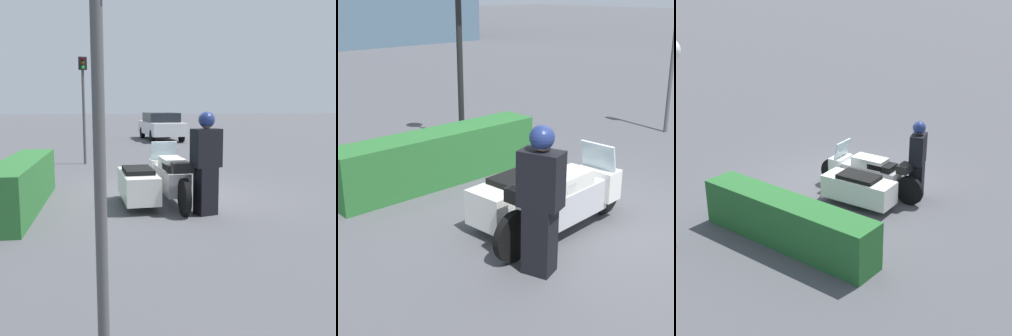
{
  "view_description": "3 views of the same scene",
  "coord_description": "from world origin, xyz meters",
  "views": [
    {
      "loc": [
        -8.87,
        1.14,
        1.93
      ],
      "look_at": [
        -1.12,
        0.08,
        0.75
      ],
      "focal_mm": 45.0,
      "sensor_mm": 36.0,
      "label": 1
    },
    {
      "loc": [
        -5.68,
        -4.3,
        3.22
      ],
      "look_at": [
        -1.31,
        0.55,
        0.94
      ],
      "focal_mm": 55.0,
      "sensor_mm": 36.0,
      "label": 2
    },
    {
      "loc": [
        -6.99,
        8.96,
        4.97
      ],
      "look_at": [
        -0.77,
        0.92,
        0.95
      ],
      "focal_mm": 55.0,
      "sensor_mm": 36.0,
      "label": 3
    }
  ],
  "objects": [
    {
      "name": "ground_plane",
      "position": [
        0.0,
        0.0,
        0.0
      ],
      "size": [
        160.0,
        160.0,
        0.0
      ],
      "primitive_type": "plane",
      "color": "#4C4C51"
    },
    {
      "name": "traffic_light_far",
      "position": [
        -5.8,
        1.21,
        2.1
      ],
      "size": [
        0.22,
        0.29,
        3.16
      ],
      "rotation": [
        0.0,
        0.0,
        -0.25
      ],
      "color": "#4C4C4C",
      "rests_on": "ground"
    },
    {
      "name": "officer_rider",
      "position": [
        -1.74,
        -0.51,
        0.96
      ],
      "size": [
        0.44,
        0.56,
        1.82
      ],
      "rotation": [
        0.0,
        0.0,
        0.32
      ],
      "color": "black",
      "rests_on": "ground"
    },
    {
      "name": "traffic_light_near",
      "position": [
        5.05,
        1.97,
        2.25
      ],
      "size": [
        0.22,
        0.28,
        3.42
      ],
      "rotation": [
        0.0,
        0.0,
        3.29
      ],
      "color": "#4C4C4C",
      "rests_on": "ground"
    },
    {
      "name": "parked_car_background",
      "position": [
        14.24,
        -1.65,
        0.79
      ],
      "size": [
        4.91,
        2.22,
        1.49
      ],
      "rotation": [
        0.0,
        0.0,
        0.1
      ],
      "color": "silver",
      "rests_on": "ground"
    },
    {
      "name": "police_motorcycle",
      "position": [
        -0.77,
        0.33,
        0.47
      ],
      "size": [
        2.69,
        1.32,
        1.16
      ],
      "rotation": [
        0.0,
        0.0,
        0.08
      ],
      "color": "black",
      "rests_on": "ground"
    },
    {
      "name": "hedge_bush_curbside",
      "position": [
        -0.87,
        2.79,
        0.46
      ],
      "size": [
        3.87,
        0.7,
        0.92
      ],
      "primitive_type": "cube",
      "color": "#28662D",
      "rests_on": "ground"
    }
  ]
}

